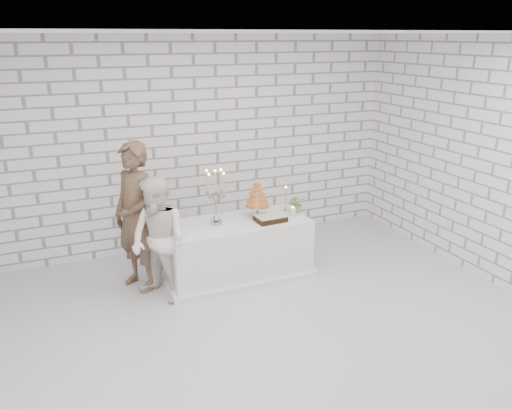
# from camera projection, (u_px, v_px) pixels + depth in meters

# --- Properties ---
(ground) EXTENTS (6.00, 5.00, 0.01)m
(ground) POSITION_uv_depth(u_px,v_px,m) (269.00, 323.00, 5.52)
(ground) COLOR silver
(ground) RESTS_ON ground
(ceiling) EXTENTS (6.00, 5.00, 0.01)m
(ceiling) POSITION_uv_depth(u_px,v_px,m) (272.00, 33.00, 4.56)
(ceiling) COLOR white
(ceiling) RESTS_ON ground
(wall_back) EXTENTS (6.00, 0.01, 3.00)m
(wall_back) POSITION_uv_depth(u_px,v_px,m) (197.00, 144.00, 7.22)
(wall_back) COLOR white
(wall_back) RESTS_ON ground
(wall_front) EXTENTS (6.00, 0.01, 3.00)m
(wall_front) POSITION_uv_depth(u_px,v_px,m) (456.00, 311.00, 2.86)
(wall_front) COLOR white
(wall_front) RESTS_ON ground
(wall_right) EXTENTS (0.01, 5.00, 3.00)m
(wall_right) POSITION_uv_depth(u_px,v_px,m) (494.00, 163.00, 6.17)
(wall_right) COLOR white
(wall_right) RESTS_ON ground
(cake_table) EXTENTS (1.80, 0.80, 0.75)m
(cake_table) POSITION_uv_depth(u_px,v_px,m) (237.00, 249.00, 6.50)
(cake_table) COLOR white
(cake_table) RESTS_ON ground
(groom) EXTENTS (0.70, 0.79, 1.83)m
(groom) POSITION_uv_depth(u_px,v_px,m) (136.00, 217.00, 6.05)
(groom) COLOR #412F24
(groom) RESTS_ON ground
(bride) EXTENTS (0.84, 0.90, 1.48)m
(bride) POSITION_uv_depth(u_px,v_px,m) (159.00, 241.00, 5.80)
(bride) COLOR white
(bride) RESTS_ON ground
(candelabra) EXTENTS (0.33, 0.33, 0.70)m
(candelabra) POSITION_uv_depth(u_px,v_px,m) (216.00, 197.00, 6.17)
(candelabra) COLOR #9F9FA9
(candelabra) RESTS_ON cake_table
(croquembouche) EXTENTS (0.32, 0.32, 0.49)m
(croquembouche) POSITION_uv_depth(u_px,v_px,m) (257.00, 199.00, 6.47)
(croquembouche) COLOR #9F5424
(croquembouche) RESTS_ON cake_table
(chocolate_cake) EXTENTS (0.38, 0.28, 0.08)m
(chocolate_cake) POSITION_uv_depth(u_px,v_px,m) (270.00, 218.00, 6.38)
(chocolate_cake) COLOR black
(chocolate_cake) RESTS_ON cake_table
(pillar_candle) EXTENTS (0.09, 0.09, 0.12)m
(pillar_candle) POSITION_uv_depth(u_px,v_px,m) (292.00, 212.00, 6.54)
(pillar_candle) COLOR white
(pillar_candle) RESTS_ON cake_table
(extra_taper) EXTENTS (0.07, 0.07, 0.32)m
(extra_taper) POSITION_uv_depth(u_px,v_px,m) (286.00, 199.00, 6.72)
(extra_taper) COLOR #BEAA8B
(extra_taper) RESTS_ON cake_table
(flowers) EXTENTS (0.28, 0.25, 0.26)m
(flowers) POSITION_uv_depth(u_px,v_px,m) (297.00, 203.00, 6.66)
(flowers) COLOR #4C8144
(flowers) RESTS_ON cake_table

